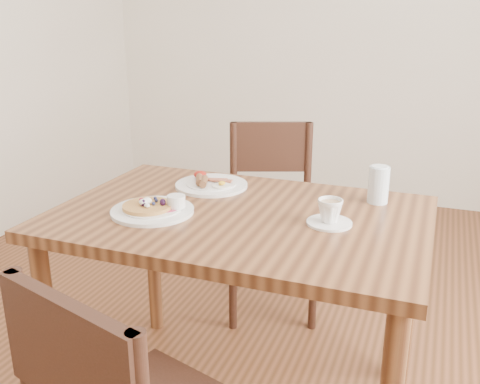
{
  "coord_description": "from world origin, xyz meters",
  "views": [
    {
      "loc": [
        0.58,
        -1.52,
        1.36
      ],
      "look_at": [
        0.0,
        0.0,
        0.82
      ],
      "focal_mm": 40.0,
      "sensor_mm": 36.0,
      "label": 1
    }
  ],
  "objects_px": {
    "teacup_saucer": "(330,213)",
    "breakfast_plate": "(210,184)",
    "chair_far": "(271,209)",
    "water_glass": "(379,185)",
    "pancake_plate": "(154,208)",
    "dining_table": "(240,240)"
  },
  "relations": [
    {
      "from": "chair_far",
      "to": "water_glass",
      "type": "distance_m",
      "value": 0.78
    },
    {
      "from": "dining_table",
      "to": "water_glass",
      "type": "relative_size",
      "value": 9.48
    },
    {
      "from": "dining_table",
      "to": "teacup_saucer",
      "type": "bearing_deg",
      "value": 0.61
    },
    {
      "from": "chair_far",
      "to": "teacup_saucer",
      "type": "distance_m",
      "value": 0.89
    },
    {
      "from": "chair_far",
      "to": "water_glass",
      "type": "height_order",
      "value": "chair_far"
    },
    {
      "from": "dining_table",
      "to": "chair_far",
      "type": "height_order",
      "value": "chair_far"
    },
    {
      "from": "teacup_saucer",
      "to": "breakfast_plate",
      "type": "bearing_deg",
      "value": 156.71
    },
    {
      "from": "pancake_plate",
      "to": "water_glass",
      "type": "height_order",
      "value": "water_glass"
    },
    {
      "from": "breakfast_plate",
      "to": "chair_far",
      "type": "bearing_deg",
      "value": 81.25
    },
    {
      "from": "breakfast_plate",
      "to": "water_glass",
      "type": "bearing_deg",
      "value": 4.11
    },
    {
      "from": "teacup_saucer",
      "to": "pancake_plate",
      "type": "bearing_deg",
      "value": -169.28
    },
    {
      "from": "chair_far",
      "to": "water_glass",
      "type": "bearing_deg",
      "value": 117.21
    },
    {
      "from": "breakfast_plate",
      "to": "teacup_saucer",
      "type": "distance_m",
      "value": 0.54
    },
    {
      "from": "dining_table",
      "to": "water_glass",
      "type": "height_order",
      "value": "water_glass"
    },
    {
      "from": "water_glass",
      "to": "chair_far",
      "type": "bearing_deg",
      "value": 138.02
    },
    {
      "from": "dining_table",
      "to": "teacup_saucer",
      "type": "distance_m",
      "value": 0.32
    },
    {
      "from": "teacup_saucer",
      "to": "water_glass",
      "type": "xyz_separation_m",
      "value": [
        0.11,
        0.26,
        0.03
      ]
    },
    {
      "from": "dining_table",
      "to": "breakfast_plate",
      "type": "distance_m",
      "value": 0.32
    },
    {
      "from": "dining_table",
      "to": "water_glass",
      "type": "distance_m",
      "value": 0.51
    },
    {
      "from": "water_glass",
      "to": "dining_table",
      "type": "bearing_deg",
      "value": -147.33
    },
    {
      "from": "breakfast_plate",
      "to": "water_glass",
      "type": "xyz_separation_m",
      "value": [
        0.61,
        0.04,
        0.05
      ]
    },
    {
      "from": "dining_table",
      "to": "pancake_plate",
      "type": "distance_m",
      "value": 0.3
    }
  ]
}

